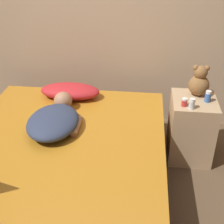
{
  "coord_description": "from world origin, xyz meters",
  "views": [
    {
      "loc": [
        0.64,
        -1.94,
        1.97
      ],
      "look_at": [
        0.39,
        0.25,
        0.68
      ],
      "focal_mm": 50.0,
      "sensor_mm": 36.0,
      "label": 1
    }
  ],
  "objects_px": {
    "teddy_bear": "(199,82)",
    "person_lying": "(55,119)",
    "bottle_clear": "(192,104)",
    "bottle_blue": "(208,97)",
    "bottle_red": "(184,102)",
    "pillow": "(70,91)"
  },
  "relations": [
    {
      "from": "person_lying",
      "to": "teddy_bear",
      "type": "xyz_separation_m",
      "value": [
        1.25,
        0.5,
        0.18
      ]
    },
    {
      "from": "person_lying",
      "to": "bottle_red",
      "type": "bearing_deg",
      "value": 13.0
    },
    {
      "from": "teddy_bear",
      "to": "bottle_blue",
      "type": "relative_size",
      "value": 2.76
    },
    {
      "from": "teddy_bear",
      "to": "bottle_clear",
      "type": "bearing_deg",
      "value": -107.14
    },
    {
      "from": "teddy_bear",
      "to": "person_lying",
      "type": "bearing_deg",
      "value": -158.04
    },
    {
      "from": "pillow",
      "to": "bottle_red",
      "type": "relative_size",
      "value": 8.02
    },
    {
      "from": "bottle_blue",
      "to": "teddy_bear",
      "type": "bearing_deg",
      "value": 117.5
    },
    {
      "from": "bottle_blue",
      "to": "bottle_red",
      "type": "bearing_deg",
      "value": -154.39
    },
    {
      "from": "pillow",
      "to": "bottle_clear",
      "type": "xyz_separation_m",
      "value": [
        1.16,
        -0.32,
        0.11
      ]
    },
    {
      "from": "person_lying",
      "to": "bottle_clear",
      "type": "bearing_deg",
      "value": 10.55
    },
    {
      "from": "bottle_red",
      "to": "teddy_bear",
      "type": "bearing_deg",
      "value": 58.59
    },
    {
      "from": "bottle_clear",
      "to": "pillow",
      "type": "bearing_deg",
      "value": 164.35
    },
    {
      "from": "bottle_clear",
      "to": "bottle_blue",
      "type": "xyz_separation_m",
      "value": [
        0.16,
        0.14,
        0.01
      ]
    },
    {
      "from": "person_lying",
      "to": "teddy_bear",
      "type": "height_order",
      "value": "teddy_bear"
    },
    {
      "from": "pillow",
      "to": "teddy_bear",
      "type": "bearing_deg",
      "value": -2.25
    },
    {
      "from": "bottle_blue",
      "to": "bottle_clear",
      "type": "bearing_deg",
      "value": -137.75
    },
    {
      "from": "pillow",
      "to": "person_lying",
      "type": "height_order",
      "value": "person_lying"
    },
    {
      "from": "teddy_bear",
      "to": "bottle_blue",
      "type": "bearing_deg",
      "value": -62.5
    },
    {
      "from": "bottle_clear",
      "to": "bottle_blue",
      "type": "relative_size",
      "value": 0.88
    },
    {
      "from": "teddy_bear",
      "to": "bottle_red",
      "type": "xyz_separation_m",
      "value": [
        -0.15,
        -0.24,
        -0.09
      ]
    },
    {
      "from": "bottle_clear",
      "to": "bottle_blue",
      "type": "bearing_deg",
      "value": 42.25
    },
    {
      "from": "bottle_red",
      "to": "pillow",
      "type": "bearing_deg",
      "value": 165.36
    }
  ]
}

